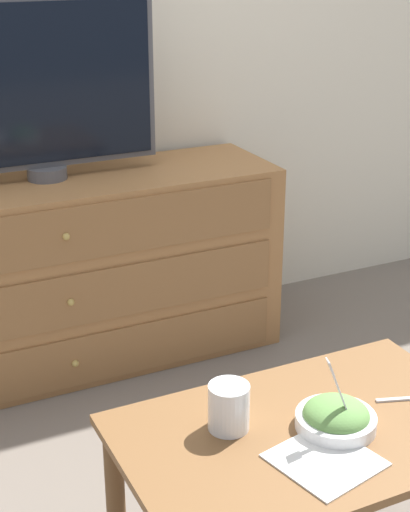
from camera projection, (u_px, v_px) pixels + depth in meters
ground_plane at (56, 332)px, 3.11m from camera, size 12.00×12.00×0.00m
dresser at (53, 278)px, 2.75m from camera, size 1.63×0.45×0.69m
tv at (40, 87)px, 2.56m from camera, size 0.79×0.13×0.60m
coffee_table at (307, 463)px, 1.69m from camera, size 0.80×0.50×0.50m
takeout_bowl at (336, 417)px, 1.65m from camera, size 0.17×0.17×0.18m
drink_cup at (229, 410)px, 1.64m from camera, size 0.09×0.09×0.10m
napkin at (325, 460)px, 1.55m from camera, size 0.22×0.22×0.00m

